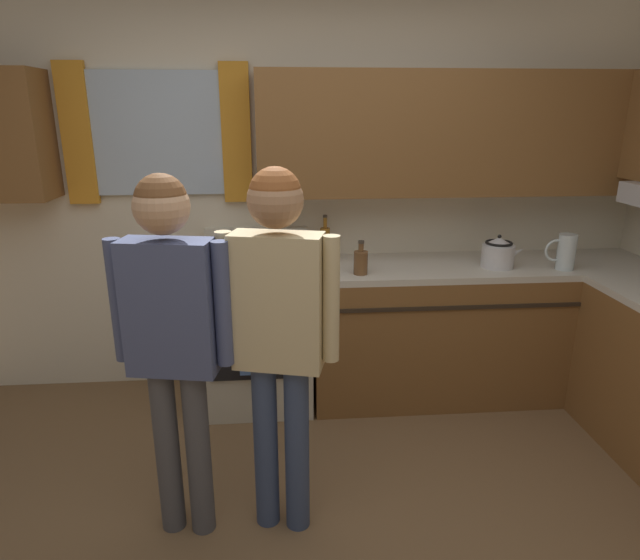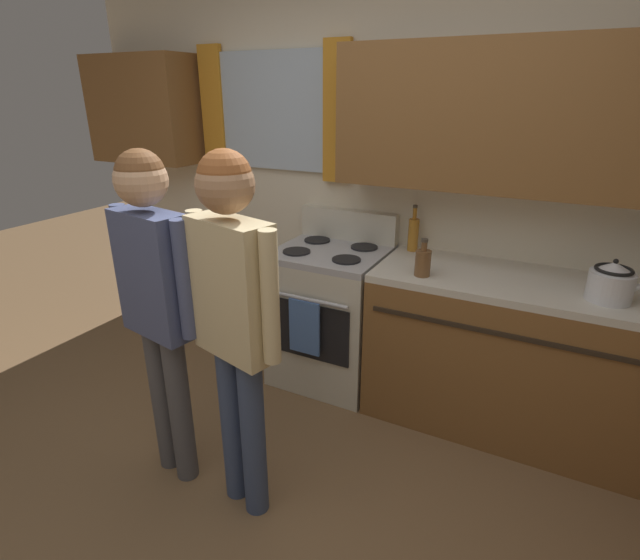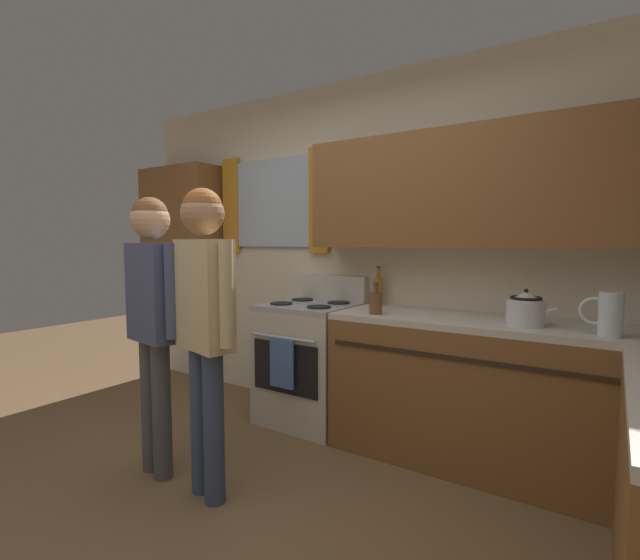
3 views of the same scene
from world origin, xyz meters
name	(u,v)px [view 2 (image 2 of 3)]	position (x,y,z in m)	size (l,w,h in m)	color
back_wall_unit	(410,156)	(0.11, 1.82, 1.46)	(4.60, 0.42, 2.60)	beige
stove_oven	(331,313)	(-0.27, 1.54, 0.47)	(0.67, 0.67, 1.10)	beige
bottle_squat_brown	(423,262)	(0.36, 1.37, 0.98)	(0.08, 0.08, 0.21)	brown
bottle_oil_amber	(413,234)	(0.18, 1.77, 1.01)	(0.06, 0.06, 0.29)	#B27223
stovetop_kettle	(612,281)	(1.23, 1.45, 1.00)	(0.27, 0.20, 0.21)	silver
adult_left	(155,287)	(-0.57, 0.38, 1.02)	(0.50, 0.22, 1.61)	#4C4C51
adult_in_plaid	(234,303)	(-0.14, 0.38, 1.03)	(0.49, 0.24, 1.64)	#38476B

